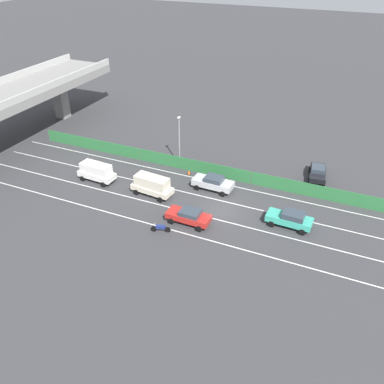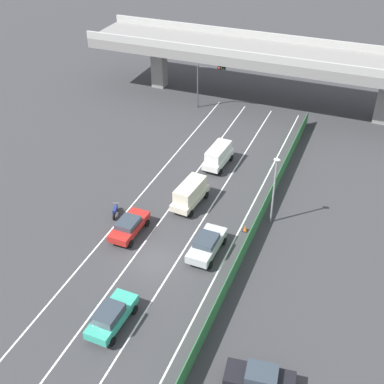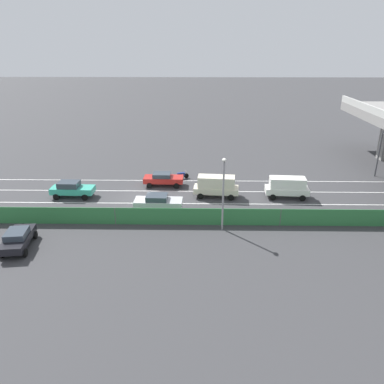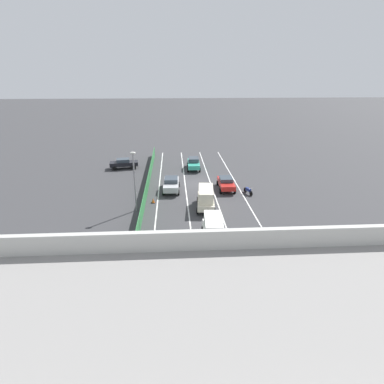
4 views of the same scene
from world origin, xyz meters
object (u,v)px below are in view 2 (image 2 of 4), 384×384
Objects in this scene: car_van_cream at (190,193)px; car_sedan_red at (129,226)px; parked_sedan_dark at (260,378)px; car_van_white at (218,155)px; traffic_cone at (245,228)px; street_lamp at (275,184)px; car_sedan_silver at (207,244)px; car_taxi_teal at (111,316)px; traffic_light at (207,78)px; motorcycle at (115,211)px.

car_van_cream reaches higher than car_sedan_red.
car_van_cream is 1.08× the size of parked_sedan_dark.
car_sedan_red is (-3.20, -5.91, -0.41)m from car_van_cream.
car_van_cream is at bearing -90.75° from car_van_white.
street_lamp is at bearing 50.40° from traffic_cone.
car_van_cream reaches higher than car_sedan_silver.
street_lamp is (7.57, 0.23, 2.71)m from car_van_cream.
car_taxi_teal is 0.97× the size of car_sedan_silver.
car_van_white is 14.24m from traffic_light.
traffic_cone is (-5.26, 14.38, -0.61)m from parked_sedan_dark.
car_sedan_silver is 9.60m from motorcycle.
car_van_white is at bearing 89.25° from car_van_cream.
parked_sedan_dark is (11.13, -16.21, -0.41)m from car_van_cream.
motorcycle is 0.42× the size of parked_sedan_dark.
car_sedan_red is (-6.98, -0.13, -0.06)m from car_sedan_silver.
car_van_cream is 1.06× the size of car_van_white.
car_sedan_red is 12.78m from street_lamp.
car_sedan_red is (-3.29, -13.36, -0.38)m from car_van_white.
traffic_light is (-2.68, 26.00, 3.10)m from car_sedan_red.
motorcycle reaches higher than traffic_cone.
motorcycle is (-2.44, 1.92, -0.41)m from car_sedan_red.
street_lamp is (-3.56, 16.44, 3.12)m from parked_sedan_dark.
car_sedan_silver is (3.78, -5.78, -0.36)m from car_van_cream.
traffic_light is (-5.87, 20.09, 2.69)m from car_van_cream.
car_taxi_teal is 2.40× the size of motorcycle.
car_van_cream is 7.46m from car_van_white.
traffic_light is at bearing 99.98° from car_taxi_teal.
car_sedan_silver is (3.69, -13.23, -0.32)m from car_van_white.
car_van_cream is at bearing 162.73° from traffic_cone.
street_lamp is at bearing 1.74° from car_van_cream.
car_van_cream is 0.86× the size of traffic_light.
car_taxi_teal is 36.05m from traffic_light.
car_van_white is 13.74m from car_sedan_silver.
car_van_cream reaches higher than traffic_cone.
street_lamp is 11.34× the size of traffic_cone.
car_taxi_teal is 17.38m from street_lamp.
parked_sedan_dark is at bearing -36.08° from motorcycle.
traffic_light is 9.82× the size of traffic_cone.
car_sedan_silver is at bearing -10.78° from motorcycle.
car_van_white reaches higher than traffic_cone.
parked_sedan_dark is at bearing -4.88° from car_taxi_teal.
car_sedan_silver is at bearing 1.07° from car_sedan_red.
parked_sedan_dark is 17.10m from street_lamp.
car_taxi_teal is at bearing -112.29° from traffic_cone.
car_van_cream is 1.03× the size of car_sedan_silver.
car_sedan_silver is at bearing -56.79° from car_van_cream.
traffic_light is (-17.01, 36.29, 3.10)m from parked_sedan_dark.
car_van_white is at bearing -64.70° from traffic_light.
car_van_white is (0.10, 7.45, -0.03)m from car_van_cream.
parked_sedan_dark is 15.32m from traffic_cone.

